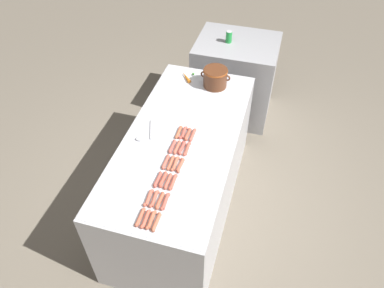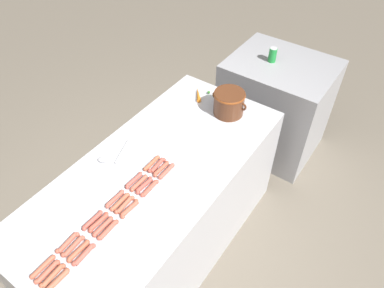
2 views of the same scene
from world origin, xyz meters
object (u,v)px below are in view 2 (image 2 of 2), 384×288
soda_can (273,55)px  hot_dog_16 (144,185)px  hot_dog_17 (161,169)px  hot_dog_21 (130,209)px  bean_pot (229,102)px  serving_spoon (109,157)px  hot_dog_18 (57,281)px  hot_dog_7 (73,246)px  hot_dog_23 (167,171)px  hot_dog_6 (47,272)px  hot_dog_11 (157,165)px  hot_dog_9 (120,202)px  hot_dog_12 (53,276)px  hot_dog_14 (103,227)px  hot_dog_2 (92,220)px  carrot (199,94)px  hot_dog_20 (108,230)px  back_cabinet (275,107)px  hot_dog_13 (78,251)px  hot_dog_3 (115,199)px  hot_dog_5 (152,163)px  hot_dog_1 (68,243)px  hot_dog_8 (99,222)px  hot_dog_0 (43,267)px  hot_dog_22 (150,188)px  hot_dog_19 (84,255)px  hot_dog_4 (134,180)px

soda_can → hot_dog_16: bearing=-90.6°
hot_dog_17 → hot_dog_21: 0.33m
bean_pot → serving_spoon: (-0.39, -0.82, -0.09)m
hot_dog_18 → hot_dog_7: bearing=114.6°
hot_dog_23 → bean_pot: bean_pot is taller
hot_dog_6 → hot_dog_11: size_ratio=1.00×
hot_dog_11 → hot_dog_23: size_ratio=1.00×
hot_dog_9 → hot_dog_12: 0.50m
hot_dog_9 → hot_dog_14: bearing=-77.8°
hot_dog_2 → hot_dog_18: bearing=-71.6°
carrot → hot_dog_20: bearing=-77.6°
back_cabinet → hot_dog_13: 2.24m
hot_dog_9 → hot_dog_13: (0.04, -0.34, 0.00)m
hot_dog_6 → hot_dog_12: bearing=4.1°
hot_dog_18 → hot_dog_14: bearing=96.1°
hot_dog_17 → hot_dog_18: same height
hot_dog_3 → hot_dog_20: (0.11, -0.17, 0.00)m
hot_dog_9 → hot_dog_20: same height
hot_dog_3 → bean_pot: bearing=83.2°
hot_dog_18 → hot_dog_21: same height
hot_dog_5 → bean_pot: size_ratio=0.53×
hot_dog_1 → hot_dog_18: bearing=-54.8°
hot_dog_17 → hot_dog_21: size_ratio=1.00×
hot_dog_16 → hot_dog_20: 0.34m
hot_dog_13 → hot_dog_14: bearing=90.3°
hot_dog_8 → serving_spoon: (-0.30, 0.39, -0.00)m
hot_dog_18 → hot_dog_13: bearing=102.0°
back_cabinet → hot_dog_5: size_ratio=6.32×
back_cabinet → hot_dog_9: (-0.15, -1.85, 0.45)m
hot_dog_0 → hot_dog_8: (0.04, 0.34, 0.00)m
hot_dog_22 → bean_pot: 0.87m
hot_dog_7 → hot_dog_23: same height
hot_dog_17 → hot_dog_19: bearing=-86.5°
hot_dog_7 → serving_spoon: hot_dog_7 is taller
hot_dog_2 → soda_can: 1.99m
hot_dog_6 → hot_dog_7: same height
hot_dog_8 → hot_dog_0: bearing=-96.5°
hot_dog_7 → hot_dog_3: bearing=95.9°
hot_dog_4 → soda_can: (0.09, 1.65, 0.07)m
hot_dog_7 → hot_dog_9: 0.34m
hot_dog_4 → hot_dog_12: same height
hot_dog_23 → hot_dog_5: bearing=-179.5°
hot_dog_3 → hot_dog_9: same height
hot_dog_3 → bean_pot: size_ratio=0.53×
hot_dog_13 → hot_dog_14: same height
hot_dog_9 → hot_dog_14: same height
hot_dog_1 → hot_dog_3: 0.34m
bean_pot → carrot: bean_pot is taller
hot_dog_1 → bean_pot: size_ratio=0.53×
hot_dog_0 → hot_dog_22: 0.68m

